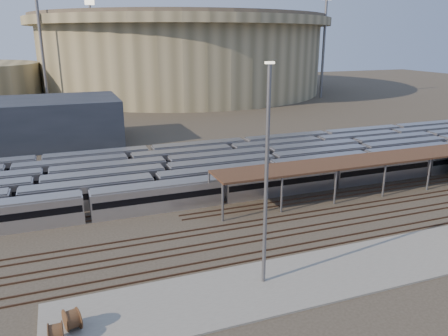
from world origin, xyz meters
The scene contains 13 objects.
ground centered at (0.00, 0.00, 0.00)m, with size 420.00×420.00×0.00m, color #383026.
apron centered at (-5.00, -15.00, 0.10)m, with size 50.00×9.00×0.20m, color gray.
subway_trains centered at (3.88, 18.50, 1.80)m, with size 125.77×23.90×3.60m.
inspection_shed centered at (22.00, 4.00, 4.98)m, with size 60.30×6.00×5.30m.
empty_tracks centered at (0.00, -5.00, 0.09)m, with size 170.00×9.62×0.18m.
stadium centered at (25.00, 140.00, 16.47)m, with size 124.00×124.00×32.50m.
service_building centered at (-35.00, 55.00, 5.00)m, with size 42.00×20.00×10.00m, color #1E232D.
floodlight_0 centered at (-30.00, 110.00, 20.65)m, with size 4.00×1.00×38.40m.
floodlight_2 centered at (70.00, 100.00, 20.65)m, with size 4.00×1.00×38.40m.
floodlight_3 centered at (-10.00, 160.00, 20.65)m, with size 4.00×1.00×38.40m.
cable_reel_west centered at (-27.24, -15.22, 1.12)m, with size 1.83×1.83×1.02m, color brown.
cable_reel_east centered at (-28.50, -16.67, 1.10)m, with size 1.81×1.81×1.00m, color brown.
yard_light_pole centered at (-9.49, -14.09, 10.74)m, with size 0.81×0.36×20.92m.
Camera 1 is at (-26.37, -47.98, 23.17)m, focal length 35.00 mm.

